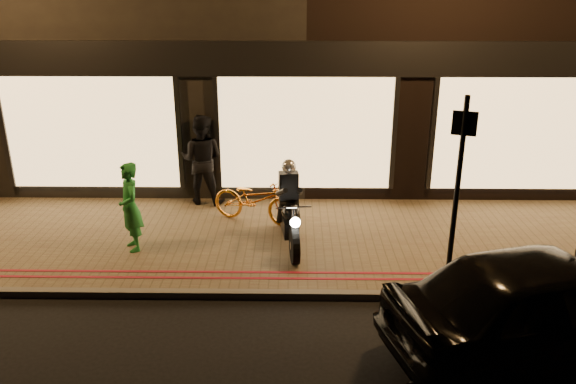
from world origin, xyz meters
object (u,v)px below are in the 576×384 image
Objects in this scene: sign_post at (458,185)px; parked_car at (550,303)px; bicycle_gold at (255,200)px; person_green at (130,207)px; motorcycle at (290,214)px.

sign_post is 2.04m from parked_car.
bicycle_gold is 2.44m from person_green.
person_green reaches higher than motorcycle.
motorcycle is at bearing 32.79° from parked_car.
parked_car is at bearing -48.42° from motorcycle.
sign_post is 0.69× the size of parked_car.
sign_post reaches higher than person_green.
parked_car reaches higher than bicycle_gold.
sign_post reaches higher than motorcycle.
bicycle_gold is (-3.17, 2.46, -1.21)m from sign_post.
sign_post reaches higher than bicycle_gold.
person_green is at bearing 142.51° from bicycle_gold.
motorcycle is at bearing -124.42° from bicycle_gold.
motorcycle is at bearing 150.18° from sign_post.
sign_post is 4.20m from bicycle_gold.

